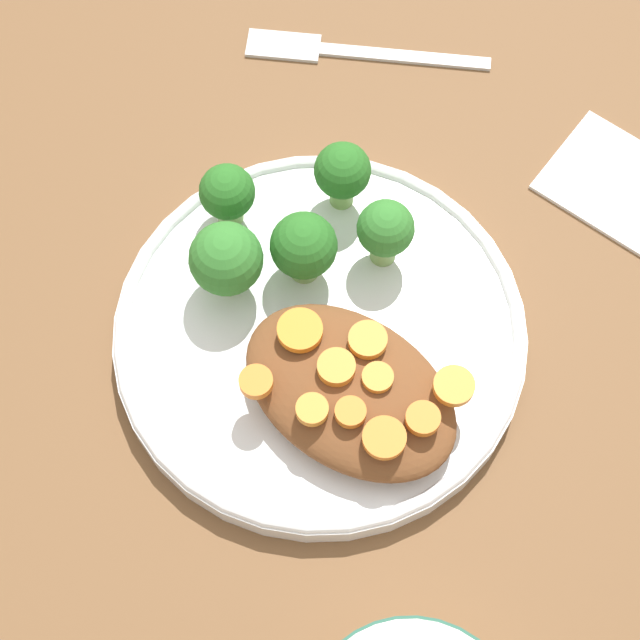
% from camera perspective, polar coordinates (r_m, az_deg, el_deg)
% --- Properties ---
extents(ground_plane, '(4.00, 4.00, 0.00)m').
position_cam_1_polar(ground_plane, '(0.68, 0.00, -1.14)').
color(ground_plane, brown).
extents(plate, '(0.26, 0.26, 0.02)m').
position_cam_1_polar(plate, '(0.67, 0.00, -0.74)').
color(plate, white).
rests_on(plate, ground_plane).
extents(stew_mound, '(0.14, 0.09, 0.03)m').
position_cam_1_polar(stew_mound, '(0.63, 1.61, -3.79)').
color(stew_mound, brown).
rests_on(stew_mound, plate).
extents(broccoli_floret_0, '(0.05, 0.05, 0.06)m').
position_cam_1_polar(broccoli_floret_0, '(0.65, -5.03, 3.22)').
color(broccoli_floret_0, '#759E51').
rests_on(broccoli_floret_0, plate).
extents(broccoli_floret_1, '(0.04, 0.04, 0.05)m').
position_cam_1_polar(broccoli_floret_1, '(0.66, 3.54, 4.76)').
color(broccoli_floret_1, '#7FA85B').
rests_on(broccoli_floret_1, plate).
extents(broccoli_floret_2, '(0.04, 0.04, 0.05)m').
position_cam_1_polar(broccoli_floret_2, '(0.65, -0.87, 3.90)').
color(broccoli_floret_2, '#7FA85B').
rests_on(broccoli_floret_2, plate).
extents(broccoli_floret_3, '(0.04, 0.04, 0.05)m').
position_cam_1_polar(broccoli_floret_3, '(0.68, -4.96, 6.72)').
color(broccoli_floret_3, '#7FA85B').
rests_on(broccoli_floret_3, plate).
extents(broccoli_floret_4, '(0.04, 0.04, 0.05)m').
position_cam_1_polar(broccoli_floret_4, '(0.68, 1.20, 7.86)').
color(broccoli_floret_4, '#7FA85B').
rests_on(broccoli_floret_4, plate).
extents(carrot_slice_0, '(0.02, 0.02, 0.01)m').
position_cam_1_polar(carrot_slice_0, '(0.62, 2.71, -0.88)').
color(carrot_slice_0, orange).
rests_on(carrot_slice_0, stew_mound).
extents(carrot_slice_1, '(0.03, 0.03, 0.00)m').
position_cam_1_polar(carrot_slice_1, '(0.60, 3.45, -6.29)').
color(carrot_slice_1, orange).
rests_on(carrot_slice_1, stew_mound).
extents(carrot_slice_2, '(0.03, 0.03, 0.01)m').
position_cam_1_polar(carrot_slice_2, '(0.63, -0.91, -0.67)').
color(carrot_slice_2, orange).
rests_on(carrot_slice_2, stew_mound).
extents(carrot_slice_3, '(0.02, 0.02, 0.01)m').
position_cam_1_polar(carrot_slice_3, '(0.62, 7.15, -3.51)').
color(carrot_slice_3, orange).
rests_on(carrot_slice_3, stew_mound).
extents(carrot_slice_4, '(0.02, 0.02, 0.01)m').
position_cam_1_polar(carrot_slice_4, '(0.61, 1.63, -4.94)').
color(carrot_slice_4, orange).
rests_on(carrot_slice_4, stew_mound).
extents(carrot_slice_5, '(0.02, 0.02, 0.01)m').
position_cam_1_polar(carrot_slice_5, '(0.61, -3.51, -3.25)').
color(carrot_slice_5, orange).
rests_on(carrot_slice_5, stew_mound).
extents(carrot_slice_6, '(0.02, 0.02, 0.01)m').
position_cam_1_polar(carrot_slice_6, '(0.61, -0.42, -4.80)').
color(carrot_slice_6, orange).
rests_on(carrot_slice_6, stew_mound).
extents(carrot_slice_7, '(0.02, 0.02, 0.00)m').
position_cam_1_polar(carrot_slice_7, '(0.62, 3.09, -3.07)').
color(carrot_slice_7, orange).
rests_on(carrot_slice_7, stew_mound).
extents(carrot_slice_8, '(0.02, 0.02, 0.01)m').
position_cam_1_polar(carrot_slice_8, '(0.62, 0.88, -2.53)').
color(carrot_slice_8, orange).
rests_on(carrot_slice_8, stew_mound).
extents(carrot_slice_9, '(0.02, 0.02, 0.01)m').
position_cam_1_polar(carrot_slice_9, '(0.61, 5.51, -5.25)').
color(carrot_slice_9, orange).
rests_on(carrot_slice_9, stew_mound).
extents(fork, '(0.16, 0.11, 0.01)m').
position_cam_1_polar(fork, '(0.80, 1.24, 14.21)').
color(fork, silver).
rests_on(fork, ground_plane).
extents(napkin, '(0.12, 0.08, 0.01)m').
position_cam_1_polar(napkin, '(0.76, 16.47, 6.53)').
color(napkin, white).
rests_on(napkin, ground_plane).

